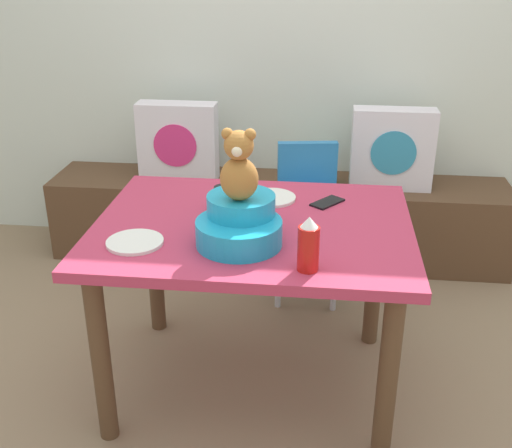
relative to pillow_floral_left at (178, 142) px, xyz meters
name	(u,v)px	position (x,y,z in m)	size (l,w,h in m)	color
ground_plane	(253,382)	(0.56, -1.19, -0.68)	(8.00, 8.00, 0.00)	#8C7256
back_wall	(284,22)	(0.56, 0.29, 0.62)	(4.40, 0.10, 2.60)	silver
window_bench	(277,219)	(0.56, 0.02, -0.45)	(2.60, 0.44, 0.46)	brown
pillow_floral_left	(178,142)	(0.00, 0.00, 0.00)	(0.44, 0.15, 0.44)	silver
pillow_floral_right	(392,149)	(1.18, 0.00, 0.00)	(0.44, 0.15, 0.44)	silver
book_stack	(318,175)	(0.79, 0.02, -0.17)	(0.20, 0.14, 0.09)	#55CBAF
dining_table	(253,249)	(0.56, -1.19, -0.05)	(1.19, 0.92, 0.74)	#B73351
highchair	(309,202)	(0.75, -0.42, -0.16)	(0.36, 0.48, 0.79)	#2672B2
infant_seat_teal	(240,223)	(0.54, -1.36, 0.13)	(0.30, 0.33, 0.16)	#1C9FCC
teddy_bear	(239,167)	(0.54, -1.36, 0.34)	(0.13, 0.12, 0.25)	#A96E31
ketchup_bottle	(308,245)	(0.78, -1.53, 0.15)	(0.07, 0.07, 0.18)	red
coffee_mug	(225,198)	(0.44, -1.07, 0.11)	(0.12, 0.08, 0.09)	black
dinner_plate_near	(271,198)	(0.61, -0.94, 0.07)	(0.20, 0.20, 0.01)	white
dinner_plate_far	(135,242)	(0.18, -1.41, 0.07)	(0.20, 0.20, 0.01)	white
cell_phone	(327,202)	(0.84, -0.96, 0.06)	(0.07, 0.14, 0.01)	black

